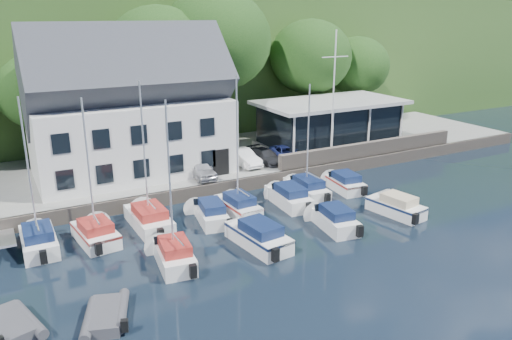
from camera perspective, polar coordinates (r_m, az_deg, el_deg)
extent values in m
plane|color=black|center=(28.74, 9.35, -8.89)|extent=(180.00, 180.00, 0.00)
cube|color=gray|center=(42.72, -4.94, 0.93)|extent=(60.00, 13.00, 1.00)
cube|color=#6F6358|center=(37.12, -0.93, -1.60)|extent=(60.00, 0.30, 1.00)
cube|color=#29481B|center=(83.84, -17.69, 13.58)|extent=(160.00, 75.00, 16.00)
cube|color=#6F6358|center=(43.67, 12.95, 2.41)|extent=(18.00, 0.50, 1.20)
imported|color=silver|center=(37.11, -6.43, 0.15)|extent=(1.59, 3.81, 1.29)
imported|color=silver|center=(39.79, -1.48, 1.46)|extent=(1.69, 4.02, 1.29)
imported|color=#2A2B2F|center=(40.58, 1.06, 1.64)|extent=(1.97, 3.94, 1.10)
imported|color=#2E3C8D|center=(41.07, 3.54, 1.93)|extent=(2.11, 3.91, 1.27)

